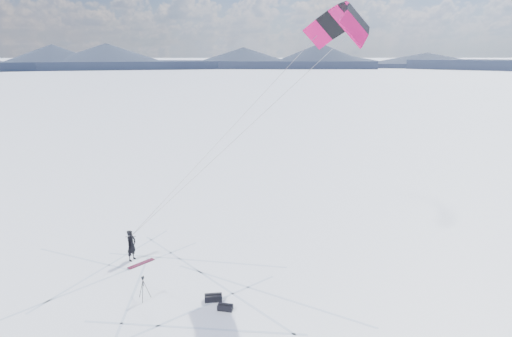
{
  "coord_description": "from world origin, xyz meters",
  "views": [
    {
      "loc": [
        4.74,
        -17.9,
        11.04
      ],
      "look_at": [
        5.47,
        4.23,
        5.01
      ],
      "focal_mm": 30.0,
      "sensor_mm": 36.0,
      "label": 1
    }
  ],
  "objects_px": {
    "snowkiter": "(133,260)",
    "snowboard": "(141,264)",
    "gear_bag_a": "(213,298)",
    "gear_bag_b": "(225,307)",
    "tripod": "(143,285)"
  },
  "relations": [
    {
      "from": "snowkiter",
      "to": "gear_bag_b",
      "type": "height_order",
      "value": "snowkiter"
    },
    {
      "from": "snowkiter",
      "to": "snowboard",
      "type": "distance_m",
      "value": 0.77
    },
    {
      "from": "snowkiter",
      "to": "snowboard",
      "type": "xyz_separation_m",
      "value": [
        0.58,
        -0.49,
        0.02
      ]
    },
    {
      "from": "tripod",
      "to": "gear_bag_b",
      "type": "xyz_separation_m",
      "value": [
        3.78,
        -0.98,
        -0.62
      ]
    },
    {
      "from": "snowkiter",
      "to": "gear_bag_a",
      "type": "xyz_separation_m",
      "value": [
        4.71,
        -4.17,
        0.16
      ]
    },
    {
      "from": "gear_bag_a",
      "to": "gear_bag_b",
      "type": "xyz_separation_m",
      "value": [
        0.57,
        -0.75,
        -0.02
      ]
    },
    {
      "from": "snowkiter",
      "to": "tripod",
      "type": "xyz_separation_m",
      "value": [
        1.5,
        -3.94,
        0.75
      ]
    },
    {
      "from": "snowkiter",
      "to": "tripod",
      "type": "height_order",
      "value": "tripod"
    },
    {
      "from": "snowboard",
      "to": "tripod",
      "type": "xyz_separation_m",
      "value": [
        0.92,
        -3.45,
        0.73
      ]
    },
    {
      "from": "snowkiter",
      "to": "gear_bag_a",
      "type": "distance_m",
      "value": 6.29
    },
    {
      "from": "tripod",
      "to": "gear_bag_b",
      "type": "distance_m",
      "value": 3.95
    },
    {
      "from": "snowkiter",
      "to": "gear_bag_b",
      "type": "distance_m",
      "value": 7.22
    },
    {
      "from": "gear_bag_a",
      "to": "snowboard",
      "type": "bearing_deg",
      "value": 133.24
    },
    {
      "from": "gear_bag_a",
      "to": "gear_bag_b",
      "type": "distance_m",
      "value": 0.95
    },
    {
      "from": "tripod",
      "to": "gear_bag_a",
      "type": "height_order",
      "value": "tripod"
    }
  ]
}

